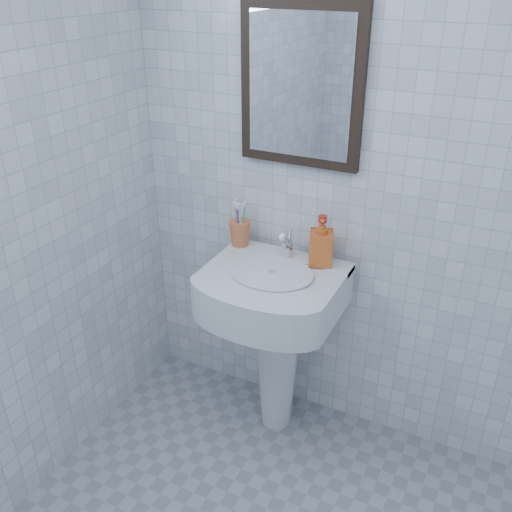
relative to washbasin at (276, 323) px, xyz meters
The scene contains 6 objects.
wall_back 0.79m from the washbasin, 30.87° to the left, with size 2.20×0.02×2.50m, color white.
washbasin is the anchor object (origin of this frame).
faucet 0.34m from the washbasin, 90.00° to the left, with size 0.05×0.11×0.13m.
toothbrush_cup 0.42m from the washbasin, 153.41° to the left, with size 0.10×0.10×0.11m, color #D06938, non-canonical shape.
soap_dispenser 0.42m from the washbasin, 37.54° to the left, with size 0.10×0.10×0.21m, color #CE4A14.
wall_mirror 0.99m from the washbasin, 90.00° to the left, with size 0.50×0.04×0.62m.
Camera 1 is at (0.48, -0.90, 1.99)m, focal length 40.00 mm.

